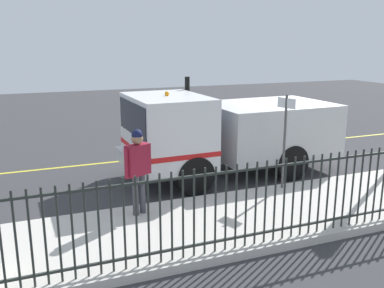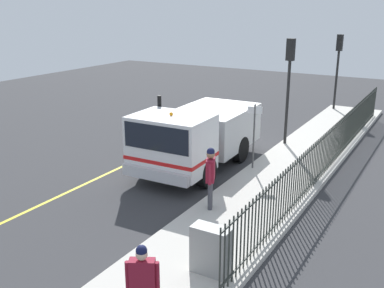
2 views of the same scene
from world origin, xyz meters
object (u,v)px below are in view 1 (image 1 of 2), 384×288
work_truck (220,129)px  traffic_cone (258,145)px  worker_standing (138,163)px  street_sign (285,130)px

work_truck → traffic_cone: size_ratio=10.39×
worker_standing → street_sign: (-0.26, 3.65, 0.33)m
street_sign → work_truck: bearing=-158.3°
traffic_cone → worker_standing: bearing=-52.7°
work_truck → street_sign: work_truck is taller
worker_standing → street_sign: street_sign is taller
worker_standing → street_sign: size_ratio=0.78×
traffic_cone → street_sign: size_ratio=0.25×
traffic_cone → street_sign: street_sign is taller
worker_standing → work_truck: bearing=13.5°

